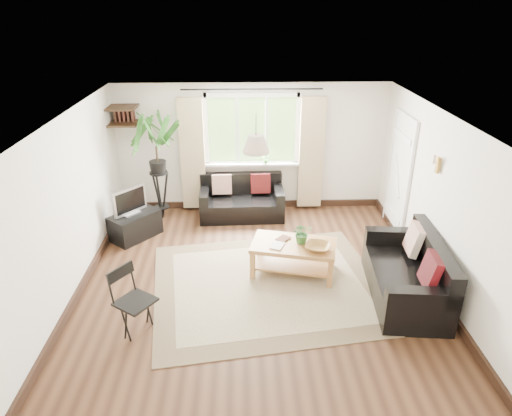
{
  "coord_description": "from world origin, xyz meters",
  "views": [
    {
      "loc": [
        -0.19,
        -5.45,
        3.77
      ],
      "look_at": [
        0.0,
        0.4,
        1.05
      ],
      "focal_mm": 32.0,
      "sensor_mm": 36.0,
      "label": 1
    }
  ],
  "objects_px": {
    "sofa_right": "(406,271)",
    "tv_stand": "(135,225)",
    "sofa_back": "(242,199)",
    "palm_stand": "(158,168)",
    "coffee_table": "(293,258)",
    "folding_chair": "(135,303)"
  },
  "relations": [
    {
      "from": "sofa_right",
      "to": "tv_stand",
      "type": "distance_m",
      "value": 4.44
    },
    {
      "from": "sofa_back",
      "to": "palm_stand",
      "type": "xyz_separation_m",
      "value": [
        -1.49,
        0.0,
        0.62
      ]
    },
    {
      "from": "coffee_table",
      "to": "tv_stand",
      "type": "height_order",
      "value": "coffee_table"
    },
    {
      "from": "sofa_right",
      "to": "folding_chair",
      "type": "distance_m",
      "value": 3.56
    },
    {
      "from": "sofa_back",
      "to": "tv_stand",
      "type": "distance_m",
      "value": 1.98
    },
    {
      "from": "sofa_back",
      "to": "sofa_right",
      "type": "height_order",
      "value": "sofa_right"
    },
    {
      "from": "sofa_right",
      "to": "folding_chair",
      "type": "xyz_separation_m",
      "value": [
        -3.5,
        -0.63,
        0.02
      ]
    },
    {
      "from": "sofa_back",
      "to": "tv_stand",
      "type": "relative_size",
      "value": 1.87
    },
    {
      "from": "coffee_table",
      "to": "folding_chair",
      "type": "bearing_deg",
      "value": -148.32
    },
    {
      "from": "sofa_back",
      "to": "folding_chair",
      "type": "distance_m",
      "value": 3.48
    },
    {
      "from": "sofa_back",
      "to": "sofa_right",
      "type": "bearing_deg",
      "value": -51.09
    },
    {
      "from": "sofa_right",
      "to": "tv_stand",
      "type": "relative_size",
      "value": 2.11
    },
    {
      "from": "coffee_table",
      "to": "palm_stand",
      "type": "relative_size",
      "value": 0.62
    },
    {
      "from": "palm_stand",
      "to": "folding_chair",
      "type": "bearing_deg",
      "value": -86.43
    },
    {
      "from": "sofa_right",
      "to": "sofa_back",
      "type": "bearing_deg",
      "value": -134.27
    },
    {
      "from": "palm_stand",
      "to": "coffee_table",
      "type": "bearing_deg",
      "value": -41.22
    },
    {
      "from": "sofa_back",
      "to": "folding_chair",
      "type": "bearing_deg",
      "value": -113.26
    },
    {
      "from": "sofa_back",
      "to": "coffee_table",
      "type": "xyz_separation_m",
      "value": [
        0.76,
        -1.97,
        -0.11
      ]
    },
    {
      "from": "sofa_right",
      "to": "coffee_table",
      "type": "distance_m",
      "value": 1.59
    },
    {
      "from": "tv_stand",
      "to": "palm_stand",
      "type": "relative_size",
      "value": 0.42
    },
    {
      "from": "tv_stand",
      "to": "palm_stand",
      "type": "xyz_separation_m",
      "value": [
        0.33,
        0.76,
        0.76
      ]
    },
    {
      "from": "coffee_table",
      "to": "palm_stand",
      "type": "height_order",
      "value": "palm_stand"
    }
  ]
}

